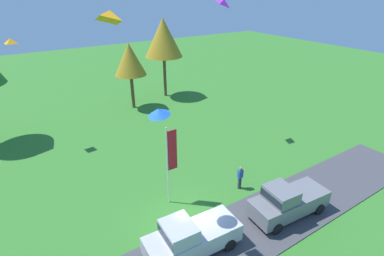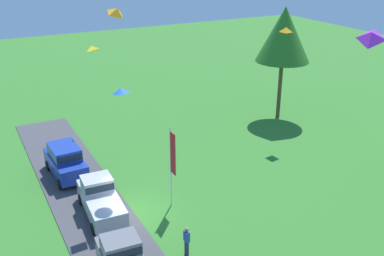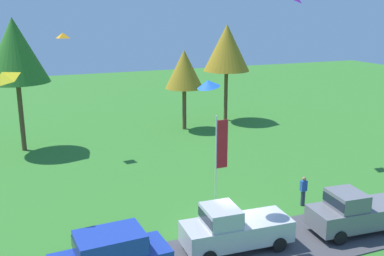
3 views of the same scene
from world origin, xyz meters
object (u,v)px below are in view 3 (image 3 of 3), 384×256
Objects in this scene: car_pickup_by_flagpole at (356,211)px; tree_lone_near at (15,51)px; flag_banner at (220,151)px; kite_diamond_low_drifter at (63,36)px; car_pickup_mid_row at (233,228)px; person_beside_suv at (303,191)px; kite_diamond_over_trees at (2,77)px; tree_right_of_center at (227,48)px; tree_left_of_center at (184,70)px; kite_delta_high_right at (208,84)px.

tree_lone_near reaches higher than car_pickup_by_flagpole.
kite_diamond_low_drifter is (-6.25, 13.00, 5.52)m from flag_banner.
person_beside_suv is (5.87, 2.81, -0.23)m from car_pickup_mid_row.
kite_diamond_over_trees is (-15.36, 3.41, 7.02)m from car_pickup_by_flagpole.
tree_right_of_center is 16.73m from kite_diamond_low_drifter.
car_pickup_by_flagpole is 24.51m from tree_right_of_center.
tree_lone_near is 14.22m from tree_left_of_center.
car_pickup_mid_row is 2.98× the size of person_beside_suv.
flag_banner is 15.45m from kite_diamond_low_drifter.
car_pickup_mid_row is at bearing -16.43° from kite_diamond_over_trees.
tree_lone_near is (-14.55, 20.44, 6.63)m from car_pickup_by_flagpole.
flag_banner is at bearing 135.59° from car_pickup_by_flagpole.
flag_banner is 11.46m from kite_diamond_over_trees.
car_pickup_by_flagpole is at bearing -21.05° from kite_delta_high_right.
flag_banner is (-4.48, -16.78, -2.11)m from tree_left_of_center.
kite_delta_high_right is 8.59m from kite_diamond_over_trees.
tree_right_of_center is (4.95, 19.77, 6.24)m from person_beside_suv.
tree_right_of_center is 9.01× the size of kite_delta_high_right.
kite_delta_high_right reaches higher than flag_banner.
kite_diamond_low_drifter reaches higher than car_pickup_by_flagpole.
kite_delta_high_right is 16.03m from kite_diamond_low_drifter.
kite_delta_high_right is at bearing -108.14° from tree_left_of_center.
person_beside_suv is 0.24× the size of tree_left_of_center.
car_pickup_mid_row is at bearing 173.21° from car_pickup_by_flagpole.
car_pickup_by_flagpole is at bearing -6.79° from car_pickup_mid_row.
tree_lone_near reaches higher than tree_right_of_center.
car_pickup_mid_row is 6.42m from car_pickup_by_flagpole.
kite_delta_high_right is (-0.45, 1.87, 6.34)m from car_pickup_mid_row.
flag_banner is at bearing 163.18° from person_beside_suv.
flag_banner is at bearing 52.44° from kite_delta_high_right.
person_beside_suv is at bearing 98.05° from car_pickup_by_flagpole.
tree_lone_near is 18.70m from flag_banner.
flag_banner reaches higher than car_pickup_mid_row.
kite_diamond_over_trees is (-10.31, -1.54, 4.75)m from flag_banner.
tree_lone_near is at bearing 142.56° from kite_diamond_low_drifter.
kite_diamond_low_drifter is at bearing -160.60° from tree_left_of_center.
car_pickup_mid_row and car_pickup_by_flagpole have the same top height.
car_pickup_mid_row is at bearing -105.48° from tree_left_of_center.
tree_right_of_center is 8.76× the size of kite_diamond_over_trees.
tree_left_of_center is at bearing -162.15° from tree_right_of_center.
tree_lone_near is 9.78× the size of kite_delta_high_right.
kite_delta_high_right reaches higher than person_beside_suv.
tree_right_of_center is at bearing 45.19° from kite_diamond_over_trees.
kite_diamond_low_drifter is 15.12m from kite_diamond_over_trees.
tree_left_of_center reaches higher than flag_banner.
tree_lone_near is 19.42m from kite_delta_high_right.
person_beside_suv is 2.04× the size of kite_diamond_low_drifter.
flag_banner is (-5.05, 4.94, 2.27)m from car_pickup_by_flagpole.
car_pickup_mid_row is 6.52m from person_beside_suv.
car_pickup_mid_row is 4.94m from flag_banner.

